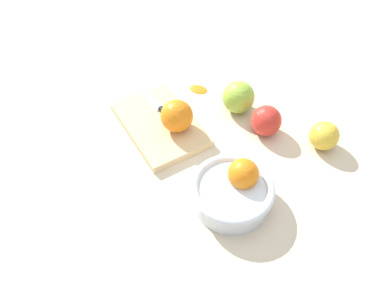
% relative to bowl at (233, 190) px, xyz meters
% --- Properties ---
extents(ground_plane, '(2.40, 2.40, 0.00)m').
position_rel_bowl_xyz_m(ground_plane, '(0.13, -0.06, -0.04)').
color(ground_plane, beige).
extents(bowl, '(0.18, 0.18, 0.10)m').
position_rel_bowl_xyz_m(bowl, '(0.00, 0.00, 0.00)').
color(bowl, silver).
rests_on(bowl, ground_plane).
extents(cutting_board, '(0.27, 0.21, 0.02)m').
position_rel_bowl_xyz_m(cutting_board, '(0.27, -0.02, -0.03)').
color(cutting_board, '#DBB77F').
rests_on(cutting_board, ground_plane).
extents(orange_on_board, '(0.08, 0.08, 0.08)m').
position_rel_bowl_xyz_m(orange_on_board, '(0.23, -0.04, 0.02)').
color(orange_on_board, orange).
rests_on(orange_on_board, cutting_board).
extents(knife, '(0.16, 0.03, 0.01)m').
position_rel_bowl_xyz_m(knife, '(0.32, -0.05, -0.01)').
color(knife, silver).
rests_on(knife, cutting_board).
extents(apple_front_left, '(0.08, 0.08, 0.08)m').
position_rel_bowl_xyz_m(apple_front_left, '(0.09, -0.21, 0.00)').
color(apple_front_left, red).
rests_on(apple_front_left, ground_plane).
extents(apple_front_right, '(0.08, 0.08, 0.08)m').
position_rel_bowl_xyz_m(apple_front_right, '(0.19, -0.21, 0.01)').
color(apple_front_right, '#8EB738').
rests_on(apple_front_right, ground_plane).
extents(apple_front_left_2, '(0.07, 0.07, 0.07)m').
position_rel_bowl_xyz_m(apple_front_left_2, '(-0.03, -0.27, -0.00)').
color(apple_front_left_2, gold).
rests_on(apple_front_left_2, ground_plane).
extents(citrus_peel, '(0.06, 0.05, 0.01)m').
position_rel_bowl_xyz_m(citrus_peel, '(0.32, -0.19, -0.03)').
color(citrus_peel, orange).
rests_on(citrus_peel, ground_plane).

